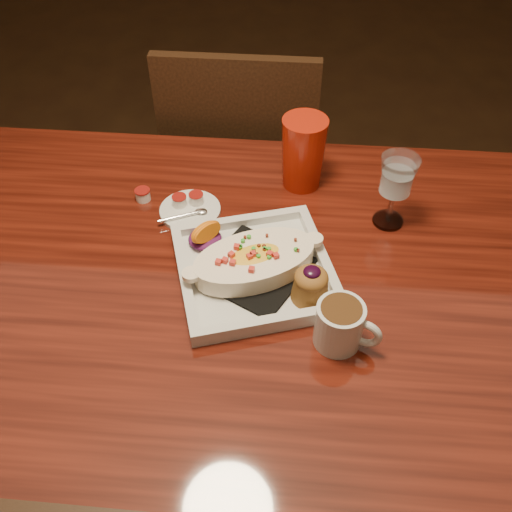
# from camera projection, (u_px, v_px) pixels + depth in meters

# --- Properties ---
(floor) EXTENTS (7.00, 7.00, 0.00)m
(floor) POSITION_uv_depth(u_px,v_px,m) (223.00, 455.00, 1.60)
(floor) COLOR black
(floor) RESTS_ON ground
(table) EXTENTS (1.50, 0.90, 0.75)m
(table) POSITION_uv_depth(u_px,v_px,m) (209.00, 308.00, 1.13)
(table) COLOR maroon
(table) RESTS_ON floor
(chair_far) EXTENTS (0.42, 0.42, 0.93)m
(chair_far) POSITION_uv_depth(u_px,v_px,m) (243.00, 174.00, 1.68)
(chair_far) COLOR black
(chair_far) RESTS_ON floor
(plate) EXTENTS (0.35, 0.35, 0.08)m
(plate) POSITION_uv_depth(u_px,v_px,m) (259.00, 266.00, 1.04)
(plate) COLOR silver
(plate) RESTS_ON table
(coffee_mug) EXTENTS (0.11, 0.08, 0.08)m
(coffee_mug) POSITION_uv_depth(u_px,v_px,m) (341.00, 324.00, 0.93)
(coffee_mug) COLOR silver
(coffee_mug) RESTS_ON table
(goblet) EXTENTS (0.08, 0.08, 0.16)m
(goblet) POSITION_uv_depth(u_px,v_px,m) (397.00, 180.00, 1.09)
(goblet) COLOR silver
(goblet) RESTS_ON table
(saucer) EXTENTS (0.13, 0.13, 0.09)m
(saucer) POSITION_uv_depth(u_px,v_px,m) (189.00, 209.00, 1.19)
(saucer) COLOR silver
(saucer) RESTS_ON table
(creamer_loose) EXTENTS (0.03, 0.03, 0.03)m
(creamer_loose) POSITION_uv_depth(u_px,v_px,m) (143.00, 195.00, 1.21)
(creamer_loose) COLOR white
(creamer_loose) RESTS_ON table
(red_tumbler) EXTENTS (0.10, 0.10, 0.16)m
(red_tumbler) POSITION_uv_depth(u_px,v_px,m) (303.00, 153.00, 1.20)
(red_tumbler) COLOR red
(red_tumbler) RESTS_ON table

